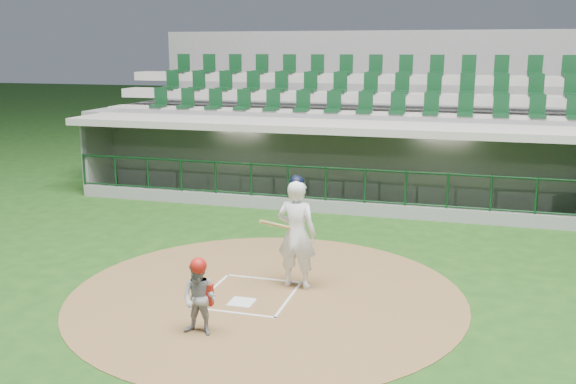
{
  "coord_description": "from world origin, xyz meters",
  "views": [
    {
      "loc": [
        3.73,
        -10.66,
        4.4
      ],
      "look_at": [
        -0.1,
        2.6,
        1.3
      ],
      "focal_mm": 40.0,
      "sensor_mm": 36.0,
      "label": 1
    }
  ],
  "objects": [
    {
      "name": "dugout_structure",
      "position": [
        0.15,
        7.82,
        0.96
      ],
      "size": [
        16.4,
        3.7,
        3.0
      ],
      "color": "slate",
      "rests_on": "ground"
    },
    {
      "name": "batter",
      "position": [
        0.72,
        0.33,
        1.07
      ],
      "size": [
        0.94,
        0.92,
        2.14
      ],
      "color": "white",
      "rests_on": "dirt_circle"
    },
    {
      "name": "seating_deck",
      "position": [
        0.0,
        10.91,
        1.42
      ],
      "size": [
        17.0,
        6.72,
        5.15
      ],
      "color": "slate",
      "rests_on": "ground"
    },
    {
      "name": "home_plate",
      "position": [
        0.0,
        -0.7,
        0.02
      ],
      "size": [
        0.43,
        0.43,
        0.02
      ],
      "primitive_type": "cube",
      "color": "silver",
      "rests_on": "dirt_circle"
    },
    {
      "name": "ground",
      "position": [
        0.0,
        0.0,
        0.0
      ],
      "size": [
        120.0,
        120.0,
        0.0
      ],
      "primitive_type": "plane",
      "color": "#193F12",
      "rests_on": "ground"
    },
    {
      "name": "batter_box_chalk",
      "position": [
        0.0,
        -0.3,
        0.02
      ],
      "size": [
        1.55,
        1.8,
        0.01
      ],
      "color": "white",
      "rests_on": "ground"
    },
    {
      "name": "dirt_circle",
      "position": [
        0.3,
        -0.2,
        0.01
      ],
      "size": [
        7.2,
        7.2,
        0.01
      ],
      "primitive_type": "cylinder",
      "color": "brown",
      "rests_on": "ground"
    },
    {
      "name": "catcher",
      "position": [
        -0.19,
        -2.06,
        0.63
      ],
      "size": [
        0.59,
        0.47,
        1.26
      ],
      "color": "#97989D",
      "rests_on": "dirt_circle"
    }
  ]
}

